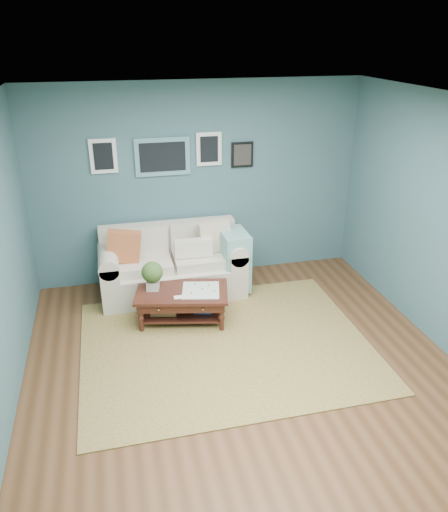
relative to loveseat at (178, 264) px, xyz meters
name	(u,v)px	position (x,y,z in m)	size (l,w,h in m)	color
room_shell	(247,255)	(0.38, -1.97, 0.96)	(5.00, 5.02, 2.70)	brown
area_rug	(226,344)	(0.31, -1.41, -0.40)	(3.20, 2.56, 0.01)	brown
loveseat	(178,264)	(0.00, 0.00, 0.00)	(1.93, 0.88, 0.99)	beige
coffee_table	(177,296)	(-0.13, -0.76, -0.06)	(1.20, 0.86, 0.77)	#36130E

